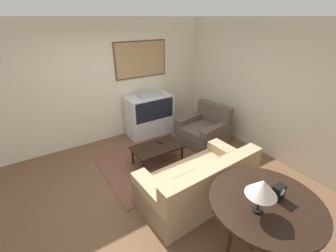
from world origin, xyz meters
name	(u,v)px	position (x,y,z in m)	size (l,w,h in m)	color
ground_plane	(151,186)	(0.00, 0.00, 0.00)	(12.00, 12.00, 0.00)	brown
wall_back	(103,83)	(0.02, 2.13, 1.36)	(12.00, 0.10, 2.70)	beige
wall_right	(260,88)	(2.63, 0.00, 1.35)	(0.06, 12.00, 2.70)	beige
area_rug	(161,159)	(0.59, 0.61, 0.01)	(2.38, 1.85, 0.01)	brown
tv	(149,115)	(0.96, 1.77, 0.51)	(1.09, 0.58, 1.08)	silver
couch	(199,184)	(0.51, -0.68, 0.30)	(1.89, 1.03, 0.84)	tan
armchair	(204,131)	(1.79, 0.67, 0.29)	(1.06, 1.03, 0.88)	brown
coffee_table	(157,148)	(0.46, 0.54, 0.35)	(0.97, 0.57, 0.39)	black
console_table	(265,205)	(0.54, -1.77, 0.75)	(1.27, 1.27, 0.82)	black
table_lamp	(262,188)	(0.34, -1.80, 1.13)	(0.32, 0.32, 0.41)	black
mantel_clock	(278,192)	(0.69, -1.80, 0.90)	(0.15, 0.10, 0.17)	black
remote	(160,142)	(0.57, 0.64, 0.40)	(0.12, 0.16, 0.02)	black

